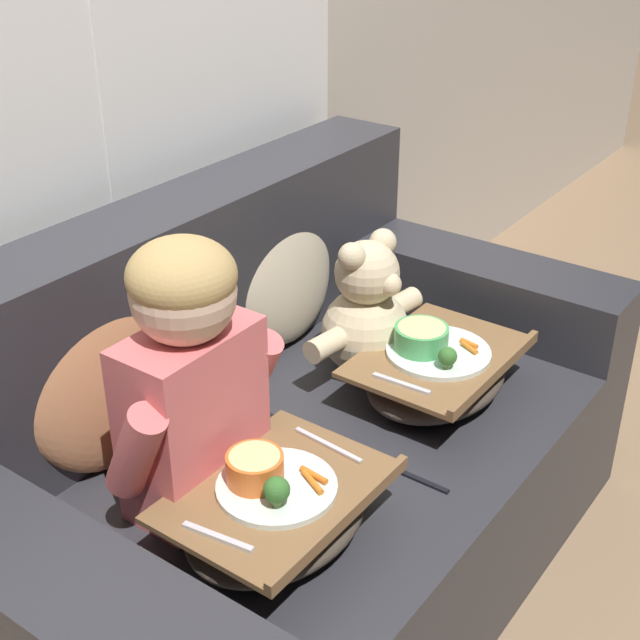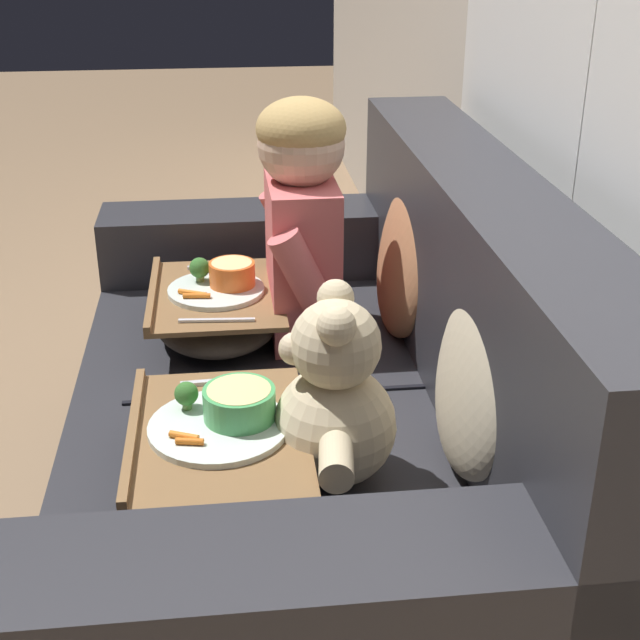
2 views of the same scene
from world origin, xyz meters
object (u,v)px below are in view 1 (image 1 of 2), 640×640
Objects in this scene: throw_pillow_behind_teddy at (282,271)px; teddy_bear at (367,316)px; lap_tray_teddy at (436,371)px; child_figure at (189,366)px; couch at (280,461)px; throw_pillow_behind_child at (101,372)px; lap_tray_child at (277,510)px.

teddy_bear is at bearing -90.13° from throw_pillow_behind_teddy.
child_figure is at bearing 161.57° from lap_tray_teddy.
couch reaches higher than lap_tray_teddy.
teddy_bear is at bearing -23.59° from throw_pillow_behind_child.
lap_tray_teddy is at bearing 0.05° from lap_tray_child.
lap_tray_teddy is at bearing -38.01° from couch.
child_figure is 0.32m from lap_tray_child.
throw_pillow_behind_child is at bearing 143.26° from couch.
throw_pillow_behind_child is 0.62m from throw_pillow_behind_teddy.
lap_tray_child is (-0.31, -0.24, 0.19)m from couch.
teddy_bear is at bearing -0.37° from child_figure.
couch is 0.41m from teddy_bear.
child_figure reaches higher than throw_pillow_behind_child.
child_figure is at bearing -156.75° from throw_pillow_behind_teddy.
lap_tray_teddy is (0.31, -0.24, 0.19)m from couch.
child_figure reaches higher than couch.
couch is at bearing 141.99° from lap_tray_teddy.
throw_pillow_behind_child is at bearing 90.00° from child_figure.
lap_tray_teddy is (-0.00, -0.20, -0.09)m from teddy_bear.
throw_pillow_behind_child is 0.77× the size of child_figure.
lap_tray_child is at bearing -142.16° from couch.
throw_pillow_behind_teddy is 0.49m from lap_tray_teddy.
lap_tray_teddy is at bearing -37.38° from throw_pillow_behind_child.
throw_pillow_behind_teddy is at bearing 89.81° from lap_tray_teddy.
couch reaches higher than lap_tray_child.
child_figure is at bearing -173.56° from couch.
child_figure is (0.00, -0.27, 0.11)m from throw_pillow_behind_child.
throw_pillow_behind_teddy is 0.70× the size of child_figure.
throw_pillow_behind_child is (-0.31, 0.23, 0.32)m from couch.
throw_pillow_behind_child is 1.02× the size of lap_tray_teddy.
teddy_bear is 0.93× the size of lap_tray_child.
teddy_bear reaches higher than lap_tray_child.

